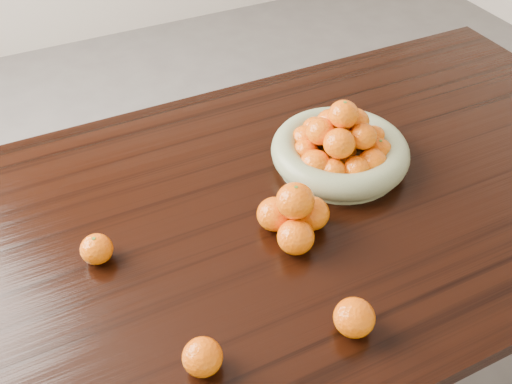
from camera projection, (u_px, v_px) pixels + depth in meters
name	position (u px, v px, depth m)	size (l,w,h in m)	color
ground	(267.00, 382.00, 1.77)	(5.00, 5.00, 0.00)	#63605D
dining_table	(271.00, 235.00, 1.33)	(2.00, 1.00, 0.75)	black
fruit_bowl	(340.00, 148.00, 1.35)	(0.33, 0.33, 0.17)	gray
orange_pyramid	(294.00, 216.00, 1.17)	(0.15, 0.15, 0.13)	orange
loose_orange_0	(97.00, 249.00, 1.13)	(0.07, 0.07, 0.06)	orange
loose_orange_1	(202.00, 357.00, 0.95)	(0.07, 0.07, 0.06)	orange
loose_orange_2	(354.00, 318.00, 1.00)	(0.07, 0.07, 0.07)	orange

